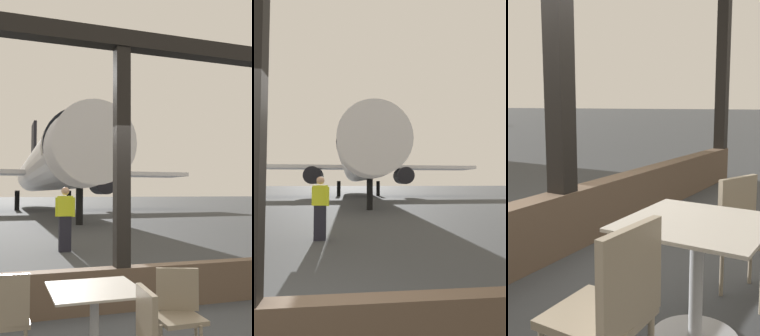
{
  "view_description": "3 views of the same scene",
  "coord_description": "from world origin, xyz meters",
  "views": [
    {
      "loc": [
        -1.55,
        -4.98,
        1.58
      ],
      "look_at": [
        4.77,
        14.55,
        2.94
      ],
      "focal_mm": 40.47,
      "sensor_mm": 36.0,
      "label": 1
    },
    {
      "loc": [
        0.82,
        -2.42,
        1.56
      ],
      "look_at": [
        2.67,
        13.79,
        2.45
      ],
      "focal_mm": 29.54,
      "sensor_mm": 36.0,
      "label": 2
    },
    {
      "loc": [
        -2.83,
        -2.47,
        1.39
      ],
      "look_at": [
        -0.04,
        -0.8,
        0.87
      ],
      "focal_mm": 43.14,
      "sensor_mm": 36.0,
      "label": 3
    }
  ],
  "objects": [
    {
      "name": "dining_table",
      "position": [
        -0.77,
        -1.66,
        0.43
      ],
      "size": [
        0.79,
        0.79,
        0.74
      ],
      "color": "#ADA89E",
      "rests_on": "ground"
    },
    {
      "name": "cafe_chair_aisle_left",
      "position": [
        0.01,
        -1.74,
        0.52
      ],
      "size": [
        0.49,
        0.49,
        0.86
      ],
      "color": "gray",
      "rests_on": "ground"
    },
    {
      "name": "window_frame",
      "position": [
        0.0,
        0.0,
        1.4
      ],
      "size": [
        9.09,
        0.24,
        3.85
      ],
      "color": "brown",
      "rests_on": "ground"
    },
    {
      "name": "cafe_chair_window_right",
      "position": [
        -1.52,
        -1.58,
        0.55
      ],
      "size": [
        0.41,
        0.41,
        0.91
      ],
      "color": "gray",
      "rests_on": "ground"
    }
  ]
}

